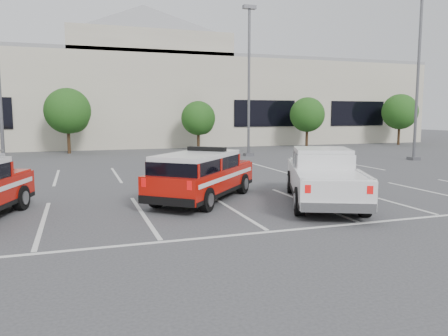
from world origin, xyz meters
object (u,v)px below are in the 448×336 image
object	(u,v)px
tree_mid_left	(69,113)
white_pickup	(323,182)
tree_mid_right	(199,119)
fire_chief_suv	(202,179)
light_pole_mid	(249,81)
tree_far_right	(400,113)
light_pole_right	(418,78)
tree_right	(308,116)
convention_building	(124,96)

from	to	relation	value
tree_mid_left	white_pickup	xyz separation A→B (m)	(8.08, -22.16, -2.34)
tree_mid_right	fire_chief_suv	world-z (taller)	tree_mid_right
white_pickup	light_pole_mid	bearing A→B (deg)	100.48
tree_far_right	fire_chief_suv	world-z (taller)	tree_far_right
tree_mid_left	light_pole_right	bearing A→B (deg)	-29.95
tree_right	light_pole_mid	size ratio (longest dim) A/B	0.43
convention_building	white_pickup	world-z (taller)	convention_building
tree_right	fire_chief_suv	world-z (taller)	tree_right
tree_far_right	fire_chief_suv	size ratio (longest dim) A/B	0.95
tree_mid_left	tree_right	bearing A→B (deg)	-0.00
tree_right	tree_far_right	size ratio (longest dim) A/B	0.91
light_pole_mid	tree_mid_right	bearing A→B (deg)	107.52
tree_far_right	light_pole_mid	bearing A→B (deg)	-161.52
convention_building	tree_right	bearing A→B (deg)	-33.37
tree_right	light_pole_right	xyz separation A→B (m)	(0.91, -12.05, 2.41)
tree_mid_right	tree_far_right	bearing A→B (deg)	0.00
tree_mid_left	light_pole_right	world-z (taller)	light_pole_right
convention_building	white_pickup	size ratio (longest dim) A/B	9.87
tree_mid_right	tree_right	bearing A→B (deg)	0.00
tree_right	tree_far_right	world-z (taller)	tree_far_right
tree_mid_right	fire_chief_suv	bearing A→B (deg)	-105.25
tree_mid_right	tree_mid_left	bearing A→B (deg)	180.00
light_pole_right	light_pole_mid	bearing A→B (deg)	146.31
convention_building	light_pole_mid	size ratio (longest dim) A/B	5.86
tree_right	fire_chief_suv	xyz separation A→B (m)	(-15.58, -20.48, -2.04)
convention_building	light_pole_right	size ratio (longest dim) A/B	5.86
convention_building	white_pickup	bearing A→B (deg)	-84.66
tree_mid_right	tree_far_right	size ratio (longest dim) A/B	0.82
fire_chief_suv	white_pickup	distance (m)	4.03
tree_right	fire_chief_suv	bearing A→B (deg)	-127.26
fire_chief_suv	white_pickup	xyz separation A→B (m)	(3.67, -1.68, -0.03)
white_pickup	fire_chief_suv	bearing A→B (deg)	179.28
tree_mid_right	light_pole_right	size ratio (longest dim) A/B	0.39
tree_far_right	white_pickup	bearing A→B (deg)	-134.69
tree_mid_left	tree_far_right	bearing A→B (deg)	0.00
tree_far_right	light_pole_right	size ratio (longest dim) A/B	0.47
light_pole_right	tree_far_right	bearing A→B (deg)	52.96
tree_mid_right	tree_far_right	distance (m)	20.01
convention_building	white_pickup	xyz separation A→B (m)	(2.99, -31.98, -4.01)
light_pole_mid	light_pole_right	bearing A→B (deg)	-33.69
tree_right	convention_building	bearing A→B (deg)	146.63
tree_mid_left	white_pickup	size ratio (longest dim) A/B	0.80
light_pole_mid	light_pole_right	distance (m)	10.82
tree_mid_left	fire_chief_suv	bearing A→B (deg)	-77.84
tree_far_right	light_pole_mid	size ratio (longest dim) A/B	0.47
tree_mid_left	tree_mid_right	xyz separation A→B (m)	(10.00, -0.00, -0.54)
tree_right	light_pole_right	bearing A→B (deg)	-85.69
tree_mid_right	tree_far_right	xyz separation A→B (m)	(20.00, 0.00, 0.54)
convention_building	tree_mid_left	xyz separation A→B (m)	(-5.09, -9.82, -1.68)
tree_mid_right	light_pole_mid	size ratio (longest dim) A/B	0.39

